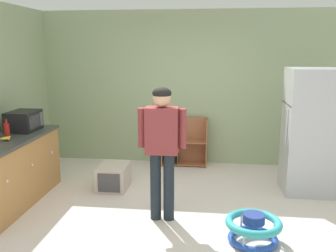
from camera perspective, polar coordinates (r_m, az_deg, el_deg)
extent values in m
plane|color=silver|center=(4.66, 1.03, -14.05)|extent=(12.00, 12.00, 0.00)
cube|color=#98AB81|center=(6.55, 3.10, 5.83)|extent=(5.20, 0.06, 2.70)
cube|color=#97A881|center=(5.87, -24.59, 4.07)|extent=(0.06, 2.99, 2.70)
cube|color=#AF7943|center=(5.31, -23.31, -6.78)|extent=(0.60, 1.80, 0.86)
cube|color=#40413E|center=(5.19, -23.72, -2.05)|extent=(0.64, 1.84, 0.04)
sphere|color=silver|center=(4.62, -23.72, -7.83)|extent=(0.04, 0.04, 0.04)
sphere|color=silver|center=(5.12, -20.36, -5.69)|extent=(0.04, 0.04, 0.04)
sphere|color=silver|center=(5.64, -17.62, -3.91)|extent=(0.04, 0.04, 0.04)
cube|color=#B7BABF|center=(5.60, 21.19, -0.78)|extent=(0.70, 0.68, 1.78)
cylinder|color=silver|center=(5.34, 17.92, -0.16)|extent=(0.02, 0.02, 0.50)
cube|color=#333333|center=(5.45, 17.90, 3.32)|extent=(0.01, 0.67, 0.01)
cube|color=#A5623B|center=(6.54, -0.86, -2.40)|extent=(0.02, 0.28, 0.85)
cube|color=#A5623B|center=(6.49, 5.99, -2.59)|extent=(0.02, 0.28, 0.85)
cube|color=#A3613F|center=(6.63, 2.64, -2.22)|extent=(0.80, 0.02, 0.85)
cube|color=#A5623B|center=(6.61, 2.52, -5.82)|extent=(0.76, 0.24, 0.02)
cube|color=#A5623B|center=(6.50, 2.55, -2.41)|extent=(0.76, 0.24, 0.02)
cube|color=#B12E29|center=(6.58, -0.54, -4.67)|extent=(0.02, 0.17, 0.25)
cube|color=brown|center=(6.48, -0.54, -1.40)|extent=(0.03, 0.17, 0.21)
cube|color=#295EA3|center=(6.58, -0.13, -4.89)|extent=(0.03, 0.17, 0.20)
cube|color=#B72E2A|center=(6.48, -0.15, -1.48)|extent=(0.02, 0.17, 0.20)
cube|color=gold|center=(6.57, 0.37, -4.81)|extent=(0.03, 0.17, 0.22)
cube|color=gold|center=(6.46, 0.54, -1.33)|extent=(0.02, 0.17, 0.23)
cube|color=purple|center=(6.56, 0.78, -4.76)|extent=(0.03, 0.17, 0.24)
cube|color=#225D9C|center=(6.46, 0.98, -1.42)|extent=(0.03, 0.17, 0.22)
cube|color=#28874E|center=(6.56, 1.38, -4.95)|extent=(0.02, 0.17, 0.20)
cube|color=#853793|center=(6.46, 1.24, -1.48)|extent=(0.03, 0.17, 0.20)
cube|color=brown|center=(6.56, 1.43, -4.92)|extent=(0.03, 0.17, 0.21)
cube|color=brown|center=(6.46, 1.56, -1.54)|extent=(0.03, 0.17, 0.19)
cylinder|color=#1D252D|center=(4.49, -1.93, -9.31)|extent=(0.13, 0.13, 0.83)
cylinder|color=#1D252D|center=(4.47, 0.13, -9.40)|extent=(0.13, 0.13, 0.83)
cube|color=maroon|center=(4.28, -0.94, -0.70)|extent=(0.38, 0.22, 0.55)
cylinder|color=maroon|center=(4.31, -4.10, -0.26)|extent=(0.09, 0.09, 0.47)
cylinder|color=maroon|center=(4.25, 2.28, -0.42)|extent=(0.09, 0.09, 0.47)
sphere|color=#E2AA85|center=(4.21, -0.95, 4.34)|extent=(0.21, 0.21, 0.21)
ellipsoid|color=black|center=(4.20, -0.96, 5.12)|extent=(0.22, 0.22, 0.14)
torus|color=#274FB5|center=(4.24, 13.01, -16.66)|extent=(0.54, 0.54, 0.07)
torus|color=#32ABB3|center=(4.15, 13.13, -14.41)|extent=(0.60, 0.60, 0.08)
cylinder|color=navy|center=(4.13, 13.16, -13.79)|extent=(0.23, 0.23, 0.10)
cylinder|color=silver|center=(4.23, 16.16, -15.50)|extent=(0.02, 0.02, 0.18)
cylinder|color=silver|center=(4.35, 11.30, -14.40)|extent=(0.02, 0.02, 0.18)
cylinder|color=silver|center=(4.02, 11.74, -16.81)|extent=(0.02, 0.02, 0.18)
cube|color=beige|center=(5.57, -8.40, -7.74)|extent=(0.42, 0.54, 0.36)
cube|color=#424247|center=(5.32, -9.18, -8.72)|extent=(0.32, 0.01, 0.27)
cube|color=black|center=(5.59, -21.47, 0.75)|extent=(0.36, 0.48, 0.28)
cube|color=#2D2D33|center=(5.46, -20.00, 0.62)|extent=(0.01, 0.31, 0.20)
cube|color=#515156|center=(5.65, -19.04, 1.05)|extent=(0.01, 0.10, 0.20)
ellipsoid|color=gold|center=(5.10, -23.90, -1.73)|extent=(0.11, 0.15, 0.04)
ellipsoid|color=yellow|center=(5.10, -23.75, -1.72)|extent=(0.07, 0.16, 0.04)
ellipsoid|color=yellow|center=(5.10, -23.61, -1.73)|extent=(0.07, 0.16, 0.04)
ellipsoid|color=yellow|center=(5.08, -23.51, -1.74)|extent=(0.11, 0.15, 0.04)
cylinder|color=red|center=(5.26, -23.72, -0.63)|extent=(0.07, 0.07, 0.18)
cylinder|color=red|center=(5.24, -23.82, 0.60)|extent=(0.03, 0.03, 0.05)
cylinder|color=black|center=(5.24, -23.85, 0.95)|extent=(0.04, 0.04, 0.02)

